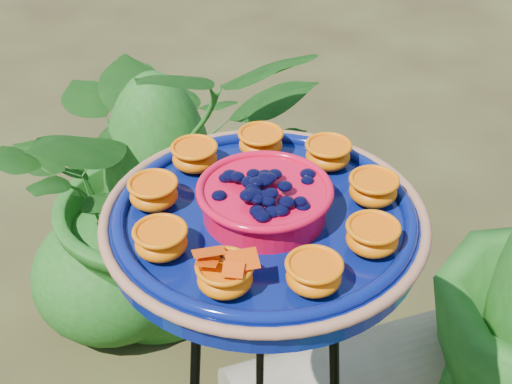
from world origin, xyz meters
TOP-DOWN VIEW (x-y plane):
  - feeder_dish at (0.04, -0.03)m, footprint 0.54×0.54m
  - driftwood_log at (0.12, 0.38)m, footprint 0.60×0.54m
  - shrub_back_left at (-0.45, 0.58)m, footprint 0.99×0.97m

SIDE VIEW (x-z plane):
  - driftwood_log at x=0.12m, z-range 0.00..0.20m
  - shrub_back_left at x=-0.45m, z-range 0.00..0.83m
  - feeder_dish at x=0.04m, z-range 0.81..0.91m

